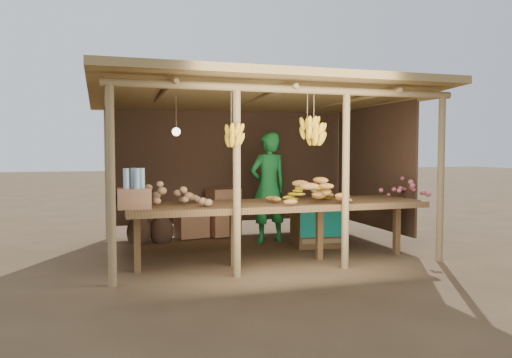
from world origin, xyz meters
name	(u,v)px	position (x,y,z in m)	size (l,w,h in m)	color
ground	(256,249)	(0.00, 0.00, 0.00)	(60.00, 60.00, 0.00)	brown
stall_structure	(253,120)	(-0.03, 0.05, 1.92)	(4.70, 3.50, 2.43)	olive
counter	(278,207)	(0.00, -0.95, 0.74)	(3.90, 1.05, 0.80)	brown
potato_heap	(166,191)	(-1.45, -0.98, 0.98)	(0.95, 0.57, 0.36)	#9C7650
sweet_potato_heap	(308,189)	(0.32, -1.18, 0.98)	(0.99, 0.60, 0.36)	#AE702C
onion_heap	(403,186)	(1.90, -0.93, 0.98)	(0.71, 0.43, 0.35)	#AE545D
banana_pile	(311,187)	(0.52, -0.84, 0.97)	(0.57, 0.34, 0.35)	yellow
tomato_basin	(126,197)	(-1.90, -0.54, 0.89)	(0.40, 0.40, 0.21)	navy
bottle_box	(134,193)	(-1.84, -1.13, 0.98)	(0.38, 0.30, 0.47)	#9E6A46
vendor	(268,187)	(0.36, 0.49, 0.88)	(0.64, 0.42, 1.77)	#1A7630
tarp_crate	(316,222)	(0.95, -0.04, 0.36)	(0.81, 0.72, 0.89)	brown
carton_stack	(213,216)	(-0.40, 1.20, 0.35)	(1.11, 0.48, 0.80)	#9E6A46
burlap_sacks	(150,229)	(-1.47, 0.96, 0.23)	(0.74, 0.39, 0.52)	#4A3222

